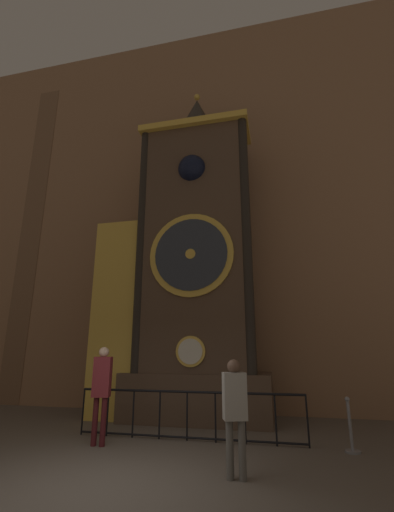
% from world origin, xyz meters
% --- Properties ---
extents(ground_plane, '(28.00, 28.00, 0.00)m').
position_xyz_m(ground_plane, '(0.00, 0.00, 0.00)').
color(ground_plane, brown).
extents(cathedral_back_wall, '(24.00, 0.32, 14.08)m').
position_xyz_m(cathedral_back_wall, '(-0.09, 6.20, 7.03)').
color(cathedral_back_wall, '#936B4C').
rests_on(cathedral_back_wall, ground_plane).
extents(clock_tower, '(4.93, 1.85, 10.12)m').
position_xyz_m(clock_tower, '(-0.09, 4.74, 4.12)').
color(clock_tower, brown).
rests_on(clock_tower, ground_plane).
extents(railing_fence, '(4.83, 0.05, 0.96)m').
position_xyz_m(railing_fence, '(0.53, 2.81, 0.53)').
color(railing_fence, black).
rests_on(railing_fence, ground_plane).
extents(visitor_near, '(0.38, 0.29, 1.84)m').
position_xyz_m(visitor_near, '(-1.04, 2.03, 1.11)').
color(visitor_near, '#461518').
rests_on(visitor_near, ground_plane).
extents(visitor_far, '(0.39, 0.32, 1.64)m').
position_xyz_m(visitor_far, '(1.78, 0.84, 0.98)').
color(visitor_far, '#58554F').
rests_on(visitor_far, ground_plane).
extents(stanchion_post, '(0.28, 0.28, 0.94)m').
position_xyz_m(stanchion_post, '(3.66, 2.68, 0.30)').
color(stanchion_post, gray).
rests_on(stanchion_post, ground_plane).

